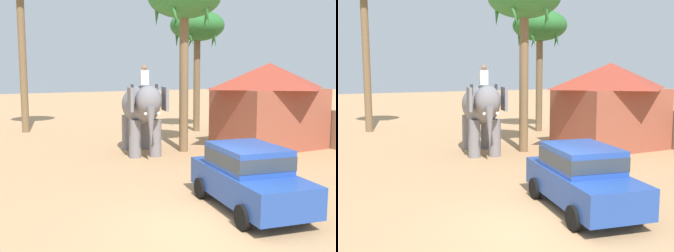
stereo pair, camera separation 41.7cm
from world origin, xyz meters
The scene contains 6 objects.
ground_plane centered at (0.00, 0.00, 0.00)m, with size 120.00×120.00×0.00m, color tan.
car_sedan_foreground centered at (1.73, 0.51, 0.93)m, with size 2.38×4.33×1.70m.
elephant_with_mahout centered at (2.28, 8.54, 1.99)m, with size 2.31×4.01×3.88m.
palm_tree_left_of_road centered at (4.18, 8.19, 6.59)m, with size 3.20×3.20×7.70m.
palm_tree_far_back centered at (8.08, 13.42, 6.08)m, with size 3.20×3.20×7.15m.
roadside_hut centered at (8.35, 7.33, 2.12)m, with size 5.02×4.22×4.00m.
Camera 1 is at (-5.19, -8.06, 3.68)m, focal length 44.89 mm.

